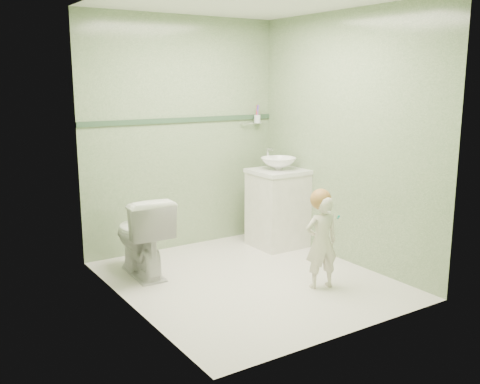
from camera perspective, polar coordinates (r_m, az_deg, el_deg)
ground at (r=4.93m, az=0.96°, el=-9.21°), size 2.50×2.50×0.00m
room_shell at (r=4.64m, az=1.02°, el=4.77°), size 2.50×2.54×2.40m
trim_stripe at (r=5.68m, az=-6.05°, el=7.52°), size 2.20×0.02×0.05m
vanity at (r=5.82m, az=3.98°, el=-1.81°), size 0.52×0.50×0.80m
counter at (r=5.74m, az=4.04°, el=2.17°), size 0.54×0.52×0.04m
basin at (r=5.73m, az=4.05°, el=3.00°), size 0.37×0.37×0.13m
faucet at (r=5.86m, az=2.97°, el=4.01°), size 0.03×0.13×0.18m
cup_holder at (r=6.10m, az=1.76°, el=7.70°), size 0.26×0.07×0.21m
toilet at (r=5.03m, az=-10.31°, el=-4.51°), size 0.45×0.75×0.74m
toddler at (r=4.69m, az=8.54°, el=-5.22°), size 0.33×0.26×0.81m
hair_cap at (r=4.62m, az=8.48°, el=-0.76°), size 0.18×0.18×0.18m
teal_toothbrush at (r=4.55m, az=10.18°, el=-2.56°), size 0.11×0.14×0.08m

